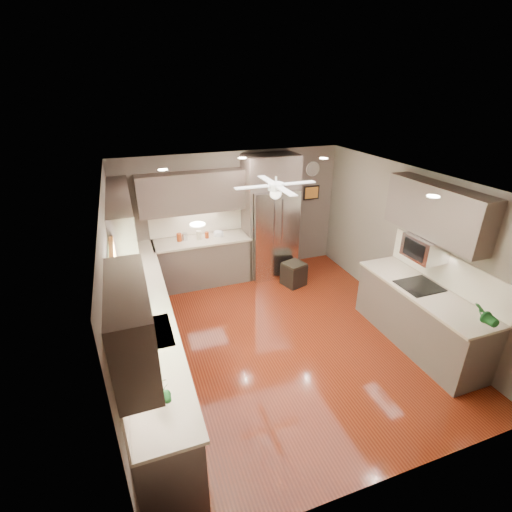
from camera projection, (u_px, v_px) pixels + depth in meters
floor at (280, 338)px, 5.86m from camera, size 5.00×5.00×0.00m
ceiling at (285, 181)px, 4.81m from camera, size 5.00×5.00×0.00m
wall_back at (232, 215)px, 7.47m from camera, size 4.50×0.00×4.50m
wall_front at (398, 389)px, 3.21m from camera, size 4.50×0.00×4.50m
wall_left at (117, 295)px, 4.64m from camera, size 0.00×5.00×5.00m
wall_right at (409, 246)px, 6.03m from camera, size 0.00×5.00×5.00m
canister_a at (179, 237)px, 6.99m from camera, size 0.11×0.11×0.15m
canister_b at (185, 237)px, 7.03m from camera, size 0.10×0.10×0.15m
canister_c at (199, 235)px, 7.06m from camera, size 0.12×0.12×0.17m
canister_d at (207, 235)px, 7.15m from camera, size 0.09×0.09×0.12m
soap_bottle at (135, 304)px, 4.85m from camera, size 0.11×0.11×0.18m
potted_plant_left at (159, 390)px, 3.39m from camera, size 0.20×0.15×0.33m
potted_plant_right at (485, 315)px, 4.46m from camera, size 0.21×0.18×0.36m
bowl at (219, 235)px, 7.22m from camera, size 0.27×0.27×0.05m
left_run at (148, 333)px, 5.18m from camera, size 0.65×4.70×1.45m
back_run at (203, 260)px, 7.31m from camera, size 1.85×0.65×1.45m
uppers at (218, 217)px, 5.45m from camera, size 4.50×4.70×0.95m
window at (117, 293)px, 4.10m from camera, size 0.05×1.12×0.92m
sink at (151, 335)px, 4.46m from camera, size 0.50×0.70×0.32m
refrigerator at (271, 219)px, 7.42m from camera, size 1.06×0.75×2.45m
right_run at (419, 315)px, 5.57m from camera, size 0.70×2.20×1.45m
microwave at (425, 248)px, 5.40m from camera, size 0.43×0.55×0.34m
ceiling_fan at (276, 188)px, 5.13m from camera, size 1.18×1.18×0.32m
recessed_lights at (271, 175)px, 5.14m from camera, size 2.84×3.14×0.01m
wall_clock at (313, 169)px, 7.65m from camera, size 0.30×0.03×0.30m
framed_print at (311, 193)px, 7.86m from camera, size 0.36×0.03×0.30m
stool at (294, 274)px, 7.32m from camera, size 0.49×0.49×0.47m
paper_towel at (156, 385)px, 3.48m from camera, size 0.11×0.11×0.27m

